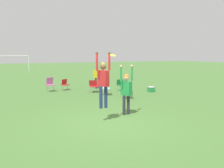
# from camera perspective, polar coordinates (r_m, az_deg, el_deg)

# --- Properties ---
(ground_plane) EXTENTS (120.00, 120.00, 0.00)m
(ground_plane) POSITION_cam_1_polar(r_m,az_deg,el_deg) (8.15, -0.92, -9.90)
(ground_plane) COLOR #4C7A38
(person_jumping) EXTENTS (0.59, 0.48, 2.06)m
(person_jumping) POSITION_cam_1_polar(r_m,az_deg,el_deg) (7.95, -2.30, 1.37)
(person_jumping) COLOR navy
(person_jumping) RESTS_ON ground_plane
(person_defending) EXTENTS (0.61, 0.50, 2.05)m
(person_defending) POSITION_cam_1_polar(r_m,az_deg,el_deg) (8.94, 3.76, -1.23)
(person_defending) COLOR #2D2D38
(person_defending) RESTS_ON ground_plane
(frisbee) EXTENTS (0.24, 0.23, 0.09)m
(frisbee) POSITION_cam_1_polar(r_m,az_deg,el_deg) (8.48, 0.16, 7.48)
(frisbee) COLOR yellow
(camping_chair_0) EXTENTS (0.74, 0.81, 0.87)m
(camping_chair_0) POSITION_cam_1_polar(r_m,az_deg,el_deg) (13.45, -1.81, -0.72)
(camping_chair_0) COLOR gray
(camping_chair_0) RESTS_ON ground_plane
(camping_chair_1) EXTENTS (0.66, 0.71, 0.83)m
(camping_chair_1) POSITION_cam_1_polar(r_m,az_deg,el_deg) (12.43, 3.79, -1.45)
(camping_chair_1) COLOR gray
(camping_chair_1) RESTS_ON ground_plane
(camping_chair_2) EXTENTS (0.63, 0.69, 0.75)m
(camping_chair_2) POSITION_cam_1_polar(r_m,az_deg,el_deg) (15.66, -12.22, 0.09)
(camping_chair_2) COLOR gray
(camping_chair_2) RESTS_ON ground_plane
(camping_chair_3) EXTENTS (0.47, 0.50, 0.76)m
(camping_chair_3) POSITION_cam_1_polar(r_m,az_deg,el_deg) (15.06, 2.27, 0.00)
(camping_chair_3) COLOR gray
(camping_chair_3) RESTS_ON ground_plane
(camping_chair_4) EXTENTS (0.60, 0.65, 0.94)m
(camping_chair_4) POSITION_cam_1_polar(r_m,az_deg,el_deg) (15.31, -15.88, 0.20)
(camping_chair_4) COLOR gray
(camping_chair_4) RESTS_ON ground_plane
(camping_chair_5) EXTENTS (0.71, 0.77, 0.78)m
(camping_chair_5) POSITION_cam_1_polar(r_m,az_deg,el_deg) (14.46, -4.76, -0.32)
(camping_chair_5) COLOR gray
(camping_chair_5) RESTS_ON ground_plane
(person_spectator_near) EXTENTS (0.62, 0.33, 1.62)m
(person_spectator_near) POSITION_cam_1_polar(r_m,az_deg,el_deg) (16.03, -3.89, 2.31)
(person_spectator_near) COLOR #2D2D38
(person_spectator_near) RESTS_ON ground_plane
(cooler_box) EXTENTS (0.38, 0.41, 0.35)m
(cooler_box) POSITION_cam_1_polar(r_m,az_deg,el_deg) (14.73, 10.17, -1.39)
(cooler_box) COLOR #2D8C4C
(cooler_box) RESTS_ON ground_plane
(soccer_goal) EXTENTS (7.10, 0.10, 2.35)m
(soccer_goal) POSITION_cam_1_polar(r_m,az_deg,el_deg) (32.04, -27.22, 5.73)
(soccer_goal) COLOR white
(soccer_goal) RESTS_ON ground_plane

